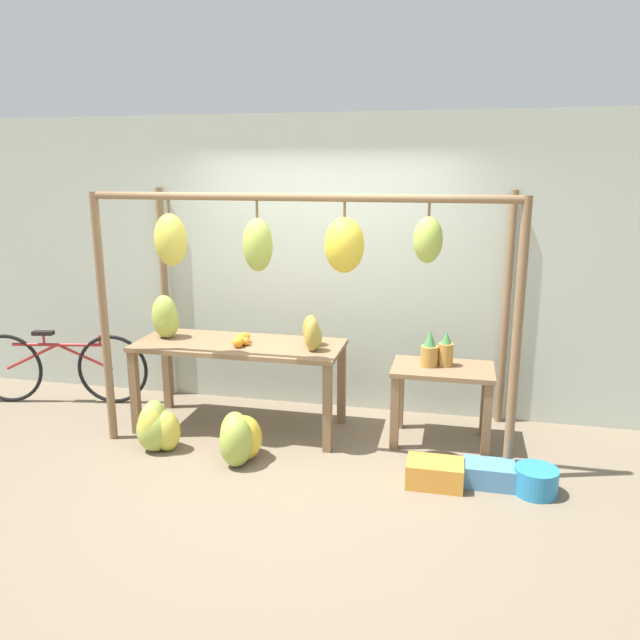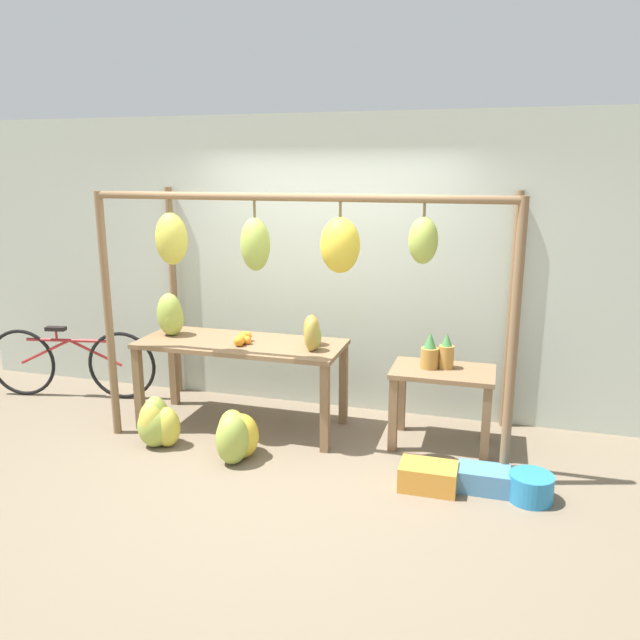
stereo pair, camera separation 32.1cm
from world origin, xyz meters
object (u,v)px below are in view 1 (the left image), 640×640
at_px(papaya_pile, 312,334).
at_px(fruit_crate_purple, 489,474).
at_px(fruit_crate_white, 435,473).
at_px(banana_pile_ground_right, 240,438).
at_px(parked_bicycle, 60,367).
at_px(orange_pile, 241,340).
at_px(pineapple_cluster, 436,351).
at_px(blue_bucket, 536,481).
at_px(banana_pile_ground_left, 156,428).
at_px(banana_pile_on_table, 166,318).

relative_size(papaya_pile, fruit_crate_purple, 1.01).
xyz_separation_m(fruit_crate_white, papaya_pile, (-1.10, 0.68, 0.84)).
xyz_separation_m(banana_pile_ground_right, fruit_crate_purple, (1.95, 0.02, -0.11)).
bearing_deg(parked_bicycle, fruit_crate_purple, -11.02).
height_order(orange_pile, parked_bicycle, orange_pile).
relative_size(parked_bicycle, fruit_crate_purple, 4.64).
distance_m(banana_pile_ground_right, fruit_crate_purple, 1.95).
height_order(pineapple_cluster, parked_bicycle, pineapple_cluster).
height_order(orange_pile, fruit_crate_white, orange_pile).
bearing_deg(blue_bucket, fruit_crate_white, -177.35).
xyz_separation_m(orange_pile, fruit_crate_white, (1.73, -0.65, -0.75)).
xyz_separation_m(banana_pile_ground_left, fruit_crate_white, (2.30, -0.10, -0.10)).
distance_m(banana_pile_ground_left, banana_pile_ground_right, 0.75).
distance_m(banana_pile_ground_left, blue_bucket, 3.03).
relative_size(pineapple_cluster, parked_bicycle, 0.18).
bearing_deg(papaya_pile, parked_bicycle, 175.23).
height_order(banana_pile_ground_left, papaya_pile, papaya_pile).
height_order(banana_pile_on_table, parked_bicycle, banana_pile_on_table).
bearing_deg(pineapple_cluster, banana_pile_on_table, -178.06).
height_order(banana_pile_ground_left, parked_bicycle, parked_bicycle).
xyz_separation_m(parked_bicycle, papaya_pile, (2.65, -0.22, 0.56)).
height_order(banana_pile_ground_left, blue_bucket, banana_pile_ground_left).
bearing_deg(banana_pile_ground_left, banana_pile_on_table, 105.32).
xyz_separation_m(fruit_crate_white, fruit_crate_purple, (0.39, 0.09, -0.01)).
distance_m(papaya_pile, fruit_crate_purple, 1.81).
distance_m(pineapple_cluster, papaya_pile, 1.06).
bearing_deg(banana_pile_ground_right, papaya_pile, 52.96).
xyz_separation_m(pineapple_cluster, banana_pile_ground_right, (-1.51, -0.74, -0.61)).
xyz_separation_m(orange_pile, blue_bucket, (2.45, -0.62, -0.75)).
relative_size(banana_pile_ground_left, fruit_crate_purple, 1.15).
relative_size(banana_pile_ground_right, fruit_crate_purple, 1.46).
relative_size(banana_pile_on_table, banana_pile_ground_left, 0.91).
bearing_deg(banana_pile_ground_left, fruit_crate_white, -2.39).
bearing_deg(fruit_crate_white, banana_pile_ground_left, 177.61).
distance_m(orange_pile, pineapple_cluster, 1.69).
relative_size(banana_pile_ground_left, blue_bucket, 1.38).
relative_size(banana_pile_on_table, blue_bucket, 1.26).
bearing_deg(papaya_pile, blue_bucket, -19.50).
relative_size(banana_pile_ground_right, parked_bicycle, 0.31).
height_order(blue_bucket, parked_bicycle, parked_bicycle).
distance_m(banana_pile_on_table, banana_pile_ground_left, 1.03).
xyz_separation_m(papaya_pile, fruit_crate_purple, (1.49, -0.59, -0.85)).
height_order(banana_pile_on_table, orange_pile, banana_pile_on_table).
bearing_deg(papaya_pile, orange_pile, -177.32).
bearing_deg(pineapple_cluster, banana_pile_ground_left, -162.34).
xyz_separation_m(pineapple_cluster, fruit_crate_white, (0.05, -0.81, -0.71)).
distance_m(orange_pile, banana_pile_ground_right, 0.89).
bearing_deg(fruit_crate_white, banana_pile_ground_right, 177.33).
xyz_separation_m(banana_pile_on_table, blue_bucket, (3.20, -0.70, -0.89)).
distance_m(banana_pile_on_table, banana_pile_ground_right, 1.38).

